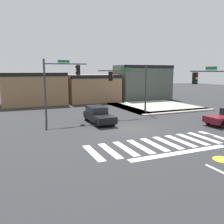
{
  "coord_description": "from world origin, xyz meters",
  "views": [
    {
      "loc": [
        -9.07,
        -17.44,
        4.74
      ],
      "look_at": [
        -1.28,
        0.73,
        1.39
      ],
      "focal_mm": 38.86,
      "sensor_mm": 36.0,
      "label": 1
    }
  ],
  "objects_px": {
    "traffic_signal_northeast": "(130,81)",
    "traffic_signal_southeast": "(212,87)",
    "car_black": "(98,115)",
    "traffic_signal_northwest": "(60,79)"
  },
  "relations": [
    {
      "from": "traffic_signal_northeast",
      "to": "traffic_signal_northwest",
      "type": "bearing_deg",
      "value": 3.11
    },
    {
      "from": "traffic_signal_northeast",
      "to": "car_black",
      "type": "xyz_separation_m",
      "value": [
        -4.52,
        -2.57,
        -2.92
      ]
    },
    {
      "from": "traffic_signal_northeast",
      "to": "traffic_signal_southeast",
      "type": "bearing_deg",
      "value": 101.87
    },
    {
      "from": "traffic_signal_northeast",
      "to": "traffic_signal_northwest",
      "type": "xyz_separation_m",
      "value": [
        -7.54,
        -0.41,
        0.34
      ]
    },
    {
      "from": "traffic_signal_southeast",
      "to": "car_black",
      "type": "bearing_deg",
      "value": 42.92
    },
    {
      "from": "traffic_signal_southeast",
      "to": "traffic_signal_northeast",
      "type": "bearing_deg",
      "value": 11.87
    },
    {
      "from": "traffic_signal_northwest",
      "to": "traffic_signal_southeast",
      "type": "height_order",
      "value": "traffic_signal_northwest"
    },
    {
      "from": "traffic_signal_northeast",
      "to": "car_black",
      "type": "relative_size",
      "value": 1.29
    },
    {
      "from": "traffic_signal_northwest",
      "to": "car_black",
      "type": "xyz_separation_m",
      "value": [
        3.02,
        -2.16,
        -3.26
      ]
    },
    {
      "from": "traffic_signal_southeast",
      "to": "car_black",
      "type": "height_order",
      "value": "traffic_signal_southeast"
    }
  ]
}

